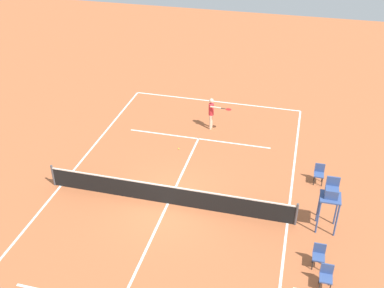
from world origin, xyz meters
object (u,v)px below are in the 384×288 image
object	(u,v)px
umpire_chair	(331,196)
courtside_chair_mid	(319,173)
courtside_chair_near	(326,276)
courtside_chair_far	(319,255)
tennis_ball	(179,149)
player_serving	(212,111)

from	to	relation	value
umpire_chair	courtside_chair_mid	size ratio (longest dim) A/B	2.54
courtside_chair_near	courtside_chair_far	size ratio (longest dim) A/B	1.00
tennis_ball	courtside_chair_mid	distance (m)	7.10
player_serving	tennis_ball	size ratio (longest dim) A/B	26.81
courtside_chair_near	courtside_chair_far	bearing A→B (deg)	-74.45
tennis_ball	umpire_chair	distance (m)	8.61
player_serving	courtside_chair_mid	size ratio (longest dim) A/B	1.92
courtside_chair_mid	courtside_chair_near	bearing A→B (deg)	93.24
player_serving	courtside_chair_mid	xyz separation A→B (m)	(-5.81, 3.67, -0.56)
courtside_chair_far	umpire_chair	bearing A→B (deg)	-96.68
umpire_chair	courtside_chair_near	distance (m)	3.28
tennis_ball	courtside_chair_near	xyz separation A→B (m)	(-7.34, 7.32, 0.50)
umpire_chair	courtside_chair_far	size ratio (longest dim) A/B	2.54
player_serving	courtside_chair_far	distance (m)	10.69
courtside_chair_far	courtside_chair_mid	bearing A→B (deg)	-89.05
player_serving	umpire_chair	xyz separation A→B (m)	(-6.14, 6.75, 0.51)
courtside_chair_mid	courtside_chair_far	distance (m)	5.23
player_serving	courtside_chair_near	distance (m)	11.62
courtside_chair_near	tennis_ball	bearing A→B (deg)	-44.93
umpire_chair	courtside_chair_mid	world-z (taller)	umpire_chair
courtside_chair_mid	umpire_chair	bearing A→B (deg)	96.27
tennis_ball	courtside_chair_near	world-z (taller)	courtside_chair_near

